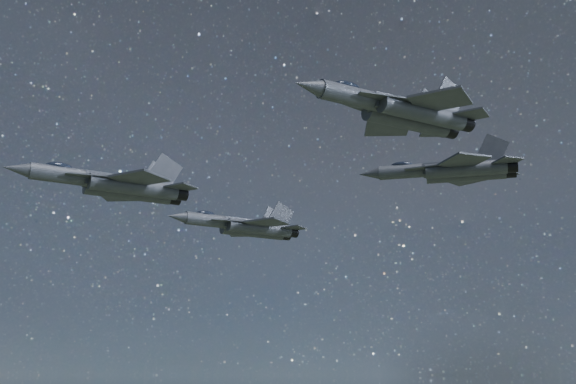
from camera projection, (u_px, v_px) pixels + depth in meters
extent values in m
cylinder|color=#31353D|center=(72.00, 176.00, 66.17)|extent=(8.01, 4.11, 1.66)
cone|color=#31353D|center=(16.00, 169.00, 63.77)|extent=(2.90, 2.24, 1.49)
ellipsoid|color=black|center=(59.00, 167.00, 65.78)|extent=(2.76, 1.88, 0.82)
cube|color=#31353D|center=(127.00, 184.00, 68.74)|extent=(8.79, 4.33, 1.39)
cylinder|color=#31353D|center=(134.00, 187.00, 67.92)|extent=(9.02, 4.45, 1.66)
cylinder|color=#31353D|center=(128.00, 192.00, 69.72)|extent=(9.02, 4.45, 1.66)
cylinder|color=black|center=(180.00, 193.00, 70.21)|extent=(1.81, 1.90, 1.54)
cylinder|color=black|center=(173.00, 198.00, 72.01)|extent=(1.81, 1.90, 1.54)
cube|color=#31353D|center=(95.00, 177.00, 65.82)|extent=(5.65, 1.91, 0.13)
cube|color=#31353D|center=(88.00, 184.00, 68.24)|extent=(5.40, 3.77, 0.13)
cube|color=#31353D|center=(140.00, 178.00, 65.72)|extent=(6.11, 6.04, 0.21)
cube|color=#31353D|center=(119.00, 195.00, 71.83)|extent=(4.99, 5.39, 0.21)
cube|color=#31353D|center=(181.00, 187.00, 68.90)|extent=(3.62, 3.60, 0.16)
cube|color=#31353D|center=(165.00, 198.00, 73.04)|extent=(2.92, 3.09, 0.16)
cube|color=#31353D|center=(165.00, 171.00, 69.67)|extent=(3.64, 1.07, 3.79)
cube|color=#31353D|center=(157.00, 178.00, 71.92)|extent=(3.47, 1.63, 3.79)
cylinder|color=#31353D|center=(215.00, 221.00, 87.87)|extent=(8.07, 4.07, 1.68)
cone|color=#31353D|center=(177.00, 217.00, 85.50)|extent=(2.92, 2.23, 1.50)
ellipsoid|color=black|center=(206.00, 214.00, 87.49)|extent=(2.78, 1.87, 0.83)
cube|color=#31353D|center=(253.00, 226.00, 90.43)|extent=(8.87, 4.28, 1.40)
cylinder|color=#31353D|center=(259.00, 228.00, 89.59)|extent=(9.09, 4.41, 1.68)
cylinder|color=#31353D|center=(253.00, 231.00, 91.41)|extent=(9.09, 4.41, 1.68)
cylinder|color=black|center=(292.00, 232.00, 91.86)|extent=(1.81, 1.91, 1.55)
cylinder|color=black|center=(285.00, 235.00, 93.68)|extent=(1.81, 1.91, 1.55)
cube|color=#31353D|center=(233.00, 221.00, 87.50)|extent=(5.69, 1.87, 0.13)
cube|color=#31353D|center=(224.00, 226.00, 89.96)|extent=(5.45, 3.76, 0.13)
cube|color=#31353D|center=(267.00, 223.00, 87.36)|extent=(6.16, 6.09, 0.21)
cube|color=#31353D|center=(243.00, 233.00, 93.55)|extent=(5.06, 5.46, 0.21)
cube|color=#31353D|center=(294.00, 228.00, 90.53)|extent=(3.65, 3.63, 0.16)
cube|color=#31353D|center=(277.00, 234.00, 94.72)|extent=(2.97, 3.13, 0.16)
cube|color=#31353D|center=(281.00, 215.00, 91.33)|extent=(3.68, 1.04, 3.82)
cube|color=#31353D|center=(272.00, 219.00, 93.60)|extent=(3.50, 1.61, 3.82)
cylinder|color=#31353D|center=(360.00, 98.00, 52.67)|extent=(7.35, 3.82, 1.53)
cone|color=#31353D|center=(308.00, 86.00, 50.44)|extent=(2.67, 2.07, 1.37)
ellipsoid|color=black|center=(347.00, 86.00, 52.30)|extent=(2.54, 1.74, 0.75)
cube|color=#31353D|center=(411.00, 111.00, 55.07)|extent=(8.07, 4.02, 1.27)
cylinder|color=#31353D|center=(422.00, 113.00, 54.31)|extent=(8.27, 4.14, 1.53)
cylinder|color=#31353D|center=(407.00, 121.00, 55.96)|extent=(8.27, 4.14, 1.53)
cylinder|color=black|center=(464.00, 123.00, 56.45)|extent=(1.67, 1.75, 1.41)
cylinder|color=black|center=(448.00, 130.00, 58.09)|extent=(1.67, 1.75, 1.41)
cube|color=#31353D|center=(388.00, 98.00, 52.36)|extent=(5.19, 1.79, 0.12)
cube|color=#31353D|center=(368.00, 109.00, 54.58)|extent=(4.94, 3.49, 0.12)
cube|color=#31353D|center=(440.00, 100.00, 52.30)|extent=(5.61, 5.54, 0.20)
cube|color=#31353D|center=(388.00, 127.00, 57.89)|extent=(4.56, 4.93, 0.20)
cube|color=#31353D|center=(471.00, 115.00, 55.24)|extent=(3.32, 3.30, 0.15)
cube|color=#31353D|center=(434.00, 131.00, 59.03)|extent=(2.67, 2.83, 0.15)
cube|color=#31353D|center=(450.00, 97.00, 55.94)|extent=(3.34, 1.00, 3.49)
cube|color=#31353D|center=(430.00, 107.00, 58.00)|extent=(3.17, 1.52, 3.49)
cylinder|color=#31353D|center=(413.00, 171.00, 72.59)|extent=(7.25, 4.34, 1.53)
cone|color=#31353D|center=(369.00, 174.00, 73.66)|extent=(2.71, 2.21, 1.37)
ellipsoid|color=black|center=(402.00, 165.00, 73.05)|extent=(2.55, 1.89, 0.75)
cube|color=#31353D|center=(462.00, 168.00, 71.41)|extent=(7.94, 4.61, 1.27)
cylinder|color=#31353D|center=(466.00, 169.00, 70.28)|extent=(8.15, 4.74, 1.53)
cylinder|color=#31353D|center=(466.00, 174.00, 72.12)|extent=(8.15, 4.74, 1.53)
cylinder|color=black|center=(511.00, 166.00, 69.25)|extent=(1.74, 1.81, 1.41)
cylinder|color=black|center=(510.00, 171.00, 71.09)|extent=(1.74, 1.81, 1.41)
cube|color=#31353D|center=(429.00, 167.00, 70.91)|extent=(4.80, 3.81, 0.12)
cube|color=#31353D|center=(430.00, 174.00, 73.39)|extent=(5.21, 2.19, 0.12)
cube|color=#31353D|center=(464.00, 161.00, 68.17)|extent=(4.28, 4.70, 0.20)
cube|color=#31353D|center=(463.00, 179.00, 74.42)|extent=(5.58, 5.45, 0.20)
cube|color=#31353D|center=(508.00, 161.00, 68.20)|extent=(2.50, 2.67, 0.15)
cube|color=#31353D|center=(505.00, 173.00, 72.42)|extent=(3.31, 3.27, 0.15)
cube|color=#31353D|center=(493.00, 149.00, 69.89)|extent=(3.07, 1.77, 3.49)
cube|color=#31353D|center=(492.00, 157.00, 72.19)|extent=(3.28, 1.27, 3.49)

